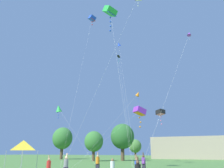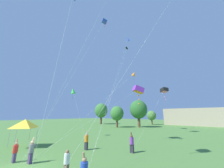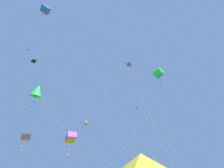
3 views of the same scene
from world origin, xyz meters
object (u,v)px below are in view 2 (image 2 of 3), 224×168
(person_red_shirt, at_px, (15,151))
(person_grey_shirt, at_px, (31,151))
(kite_black_box_0, at_px, (164,90))
(kite_black_delta_1, at_px, (127,49))
(kite_green_diamond_2, at_px, (73,91))
(kite_purple_box_8, at_px, (138,90))
(kite_orange_diamond_5, at_px, (134,74))
(kite_blue_box_4, at_px, (104,22))
(kite_blue_diamond_3, at_px, (128,39))
(person_purple_shirt, at_px, (132,143))
(festival_tent, at_px, (25,124))
(person_white_shirt, at_px, (67,162))
(person_orange_shirt, at_px, (86,140))

(person_red_shirt, bearing_deg, person_grey_shirt, -174.69)
(kite_black_box_0, height_order, kite_black_delta_1, kite_black_delta_1)
(kite_black_delta_1, bearing_deg, kite_green_diamond_2, -117.12)
(kite_green_diamond_2, distance_m, kite_purple_box_8, 12.36)
(kite_green_diamond_2, distance_m, kite_orange_diamond_5, 12.16)
(kite_black_box_0, xyz_separation_m, kite_blue_box_4, (-11.09, -9.15, 18.75))
(kite_black_box_0, xyz_separation_m, kite_black_delta_1, (-6.79, -5.12, 10.97))
(kite_black_box_0, xyz_separation_m, kite_blue_diamond_3, (-7.54, -3.01, 15.07))
(kite_green_diamond_2, bearing_deg, person_grey_shirt, -49.02)
(kite_orange_diamond_5, bearing_deg, kite_blue_diamond_3, 122.77)
(person_purple_shirt, height_order, kite_purple_box_8, kite_purple_box_8)
(festival_tent, bearing_deg, person_purple_shirt, 28.22)
(person_grey_shirt, height_order, kite_black_delta_1, kite_black_delta_1)
(kite_black_delta_1, bearing_deg, person_white_shirt, -71.57)
(kite_green_diamond_2, bearing_deg, festival_tent, -81.21)
(kite_blue_diamond_3, bearing_deg, kite_purple_box_8, -52.65)
(festival_tent, height_order, kite_black_box_0, kite_black_box_0)
(person_orange_shirt, bearing_deg, kite_black_box_0, 90.21)
(person_grey_shirt, height_order, person_red_shirt, person_grey_shirt)
(kite_black_box_0, relative_size, kite_purple_box_8, 1.20)
(kite_black_box_0, relative_size, kite_green_diamond_2, 2.00)
(person_purple_shirt, height_order, kite_green_diamond_2, kite_green_diamond_2)
(kite_black_box_0, height_order, kite_blue_diamond_3, kite_blue_diamond_3)
(person_purple_shirt, relative_size, kite_blue_box_4, 0.07)
(festival_tent, distance_m, person_red_shirt, 6.12)
(kite_green_diamond_2, relative_size, kite_blue_box_4, 0.32)
(kite_green_diamond_2, bearing_deg, person_red_shirt, -56.40)
(kite_blue_diamond_3, height_order, kite_purple_box_8, kite_blue_diamond_3)
(person_grey_shirt, relative_size, person_red_shirt, 1.10)
(person_red_shirt, relative_size, kite_green_diamond_2, 0.20)
(person_grey_shirt, xyz_separation_m, kite_green_diamond_2, (-7.90, 9.10, 7.43))
(person_red_shirt, relative_size, kite_purple_box_8, 0.12)
(person_purple_shirt, bearing_deg, person_white_shirt, 42.05)
(person_red_shirt, height_order, kite_orange_diamond_5, kite_orange_diamond_5)
(festival_tent, relative_size, person_orange_shirt, 1.63)
(kite_blue_box_4, bearing_deg, person_red_shirt, -73.23)
(kite_black_delta_1, xyz_separation_m, kite_green_diamond_2, (-5.73, -11.18, -12.13))
(person_grey_shirt, height_order, person_white_shirt, person_grey_shirt)
(person_red_shirt, bearing_deg, kite_blue_box_4, -96.45)
(person_purple_shirt, relative_size, kite_purple_box_8, 0.13)
(person_red_shirt, height_order, kite_blue_diamond_3, kite_blue_diamond_3)
(person_purple_shirt, height_order, kite_blue_diamond_3, kite_blue_diamond_3)
(kite_orange_diamond_5, relative_size, kite_purple_box_8, 0.77)
(kite_black_delta_1, bearing_deg, person_grey_shirt, -83.86)
(person_orange_shirt, distance_m, kite_green_diamond_2, 11.69)
(kite_black_box_0, bearing_deg, person_white_shirt, -90.51)
(person_purple_shirt, relative_size, kite_orange_diamond_5, 0.17)
(festival_tent, xyz_separation_m, kite_blue_box_4, (0.24, 14.78, 25.48))
(kite_blue_diamond_3, bearing_deg, kite_orange_diamond_5, -57.23)
(festival_tent, height_order, kite_orange_diamond_5, kite_orange_diamond_5)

